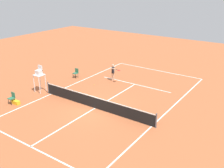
# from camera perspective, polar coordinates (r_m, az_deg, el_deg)

# --- Properties ---
(ground_plane) EXTENTS (60.00, 60.00, 0.00)m
(ground_plane) POSITION_cam_1_polar(r_m,az_deg,el_deg) (20.53, -3.71, -5.26)
(ground_plane) COLOR #AD5933
(court_lines) EXTENTS (9.89, 22.80, 0.01)m
(court_lines) POSITION_cam_1_polar(r_m,az_deg,el_deg) (20.53, -3.72, -5.26)
(court_lines) COLOR white
(court_lines) RESTS_ON ground
(tennis_net) EXTENTS (10.49, 0.10, 1.07)m
(tennis_net) POSITION_cam_1_polar(r_m,az_deg,el_deg) (20.31, -3.75, -4.01)
(tennis_net) COLOR #4C4C51
(tennis_net) RESTS_ON ground
(player_serving) EXTENTS (1.25, 0.75, 1.72)m
(player_serving) POSITION_cam_1_polar(r_m,az_deg,el_deg) (25.74, 0.27, 2.84)
(player_serving) COLOR #D8A884
(player_serving) RESTS_ON ground
(tennis_ball) EXTENTS (0.07, 0.07, 0.07)m
(tennis_ball) POSITION_cam_1_polar(r_m,az_deg,el_deg) (25.03, -3.92, -0.16)
(tennis_ball) COLOR #CCE033
(tennis_ball) RESTS_ON ground
(umpire_chair) EXTENTS (0.80, 0.80, 2.41)m
(umpire_chair) POSITION_cam_1_polar(r_m,az_deg,el_deg) (23.85, -15.60, 2.00)
(umpire_chair) COLOR silver
(umpire_chair) RESTS_ON ground
(courtside_chair_near) EXTENTS (0.44, 0.46, 0.95)m
(courtside_chair_near) POSITION_cam_1_polar(r_m,az_deg,el_deg) (22.51, -20.96, -2.75)
(courtside_chair_near) COLOR #262626
(courtside_chair_near) RESTS_ON ground
(courtside_chair_mid) EXTENTS (0.44, 0.46, 0.95)m
(courtside_chair_mid) POSITION_cam_1_polar(r_m,az_deg,el_deg) (27.08, -7.87, 2.48)
(courtside_chair_mid) COLOR #262626
(courtside_chair_mid) RESTS_ON ground
(equipment_bag) EXTENTS (0.76, 0.32, 0.30)m
(equipment_bag) POSITION_cam_1_polar(r_m,az_deg,el_deg) (22.49, -20.25, -3.74)
(equipment_bag) COLOR yellow
(equipment_bag) RESTS_ON ground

